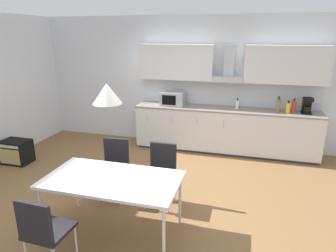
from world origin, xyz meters
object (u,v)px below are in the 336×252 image
at_px(coffee_maker, 307,105).
at_px(bottle_red, 294,107).
at_px(chair_near_left, 43,228).
at_px(chair_far_right, 161,168).
at_px(bottle_white, 237,104).
at_px(dining_table, 112,181).
at_px(bottle_yellow, 288,108).
at_px(pendant_lamp, 107,94).
at_px(microwave, 173,99).
at_px(bottle_brown, 278,106).
at_px(guitar_amp, 16,152).
at_px(chair_far_left, 114,162).

relative_size(coffee_maker, bottle_red, 1.08).
height_order(chair_near_left, chair_far_right, same).
distance_m(bottle_white, bottle_red, 1.04).
bearing_deg(dining_table, bottle_yellow, 53.77).
bearing_deg(bottle_yellow, bottle_white, 175.40).
bearing_deg(pendant_lamp, chair_near_left, -114.01).
height_order(chair_near_left, pendant_lamp, pendant_lamp).
distance_m(microwave, bottle_brown, 2.08).
bearing_deg(microwave, bottle_white, 1.26).
height_order(microwave, chair_far_right, microwave).
distance_m(microwave, bottle_red, 2.36).
distance_m(bottle_yellow, chair_far_right, 2.90).
relative_size(dining_table, pendant_lamp, 4.97).
distance_m(coffee_maker, chair_far_right, 3.19).
bearing_deg(chair_near_left, bottle_yellow, 56.12).
distance_m(chair_far_right, guitar_amp, 3.10).
distance_m(coffee_maker, bottle_brown, 0.52).
relative_size(bottle_red, bottle_yellow, 1.17).
xyz_separation_m(chair_far_left, guitar_amp, (-2.31, 0.60, -0.31)).
height_order(bottle_white, pendant_lamp, pendant_lamp).
distance_m(microwave, chair_near_left, 3.91).
distance_m(dining_table, chair_far_right, 0.90).
bearing_deg(microwave, bottle_yellow, -1.18).
relative_size(chair_far_left, guitar_amp, 1.67).
height_order(coffee_maker, chair_far_left, coffee_maker).
relative_size(chair_near_left, chair_far_right, 1.00).
relative_size(microwave, guitar_amp, 0.92).
xyz_separation_m(bottle_red, pendant_lamp, (-2.30, -3.05, 0.70)).
distance_m(dining_table, guitar_amp, 3.06).
height_order(coffee_maker, guitar_amp, coffee_maker).
bearing_deg(chair_far_left, pendant_lamp, -65.88).
xyz_separation_m(bottle_brown, dining_table, (-2.02, -2.99, -0.37)).
relative_size(chair_near_left, guitar_amp, 1.67).
height_order(guitar_amp, pendant_lamp, pendant_lamp).
height_order(chair_far_right, guitar_amp, chair_far_right).
xyz_separation_m(coffee_maker, chair_near_left, (-2.90, -3.89, -0.53)).
relative_size(coffee_maker, pendant_lamp, 0.94).
bearing_deg(chair_near_left, microwave, 85.49).
bearing_deg(bottle_red, dining_table, -127.09).
bearing_deg(dining_table, chair_far_left, 114.12).
xyz_separation_m(coffee_maker, bottle_red, (-0.23, -0.03, -0.03)).
bearing_deg(pendant_lamp, chair_far_right, 66.15).
bearing_deg(guitar_amp, dining_table, -27.81).
height_order(bottle_brown, chair_near_left, bottle_brown).
bearing_deg(bottle_white, bottle_yellow, -4.60).
bearing_deg(bottle_yellow, chair_far_left, -139.44).
relative_size(coffee_maker, dining_table, 0.19).
xyz_separation_m(bottle_brown, chair_far_right, (-1.66, -2.18, -0.51)).
xyz_separation_m(bottle_white, guitar_amp, (-3.93, -1.67, -0.78)).
distance_m(bottle_yellow, chair_far_left, 3.41).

